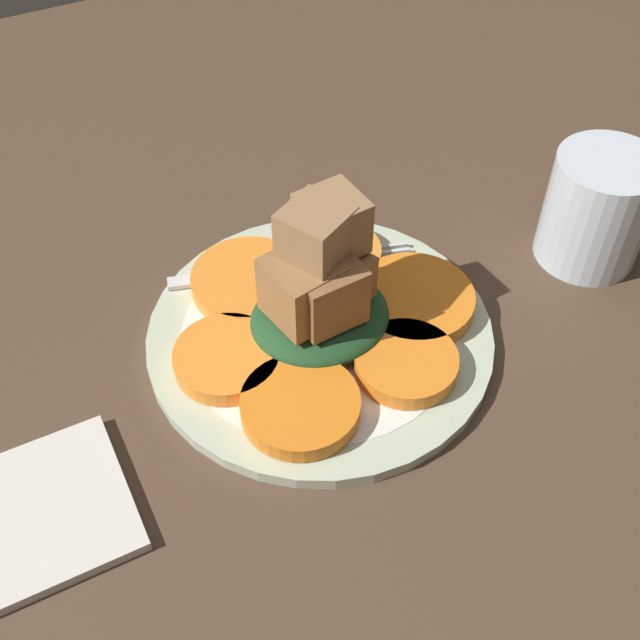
% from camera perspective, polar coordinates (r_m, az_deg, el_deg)
% --- Properties ---
extents(table_slab, '(1.20, 1.20, 0.02)m').
position_cam_1_polar(table_slab, '(0.60, -0.00, -2.00)').
color(table_slab, '#4C3828').
rests_on(table_slab, ground).
extents(plate, '(0.25, 0.25, 0.01)m').
position_cam_1_polar(plate, '(0.59, -0.00, -1.04)').
color(plate, beige).
rests_on(plate, table_slab).
extents(carrot_slice_0, '(0.07, 0.07, 0.01)m').
position_cam_1_polar(carrot_slice_0, '(0.63, 1.00, 4.67)').
color(carrot_slice_0, orange).
rests_on(carrot_slice_0, plate).
extents(carrot_slice_1, '(0.09, 0.09, 0.01)m').
position_cam_1_polar(carrot_slice_1, '(0.61, -5.11, 2.78)').
color(carrot_slice_1, orange).
rests_on(carrot_slice_1, plate).
extents(carrot_slice_2, '(0.07, 0.07, 0.01)m').
position_cam_1_polar(carrot_slice_2, '(0.56, -6.70, -2.60)').
color(carrot_slice_2, orange).
rests_on(carrot_slice_2, plate).
extents(carrot_slice_3, '(0.08, 0.08, 0.01)m').
position_cam_1_polar(carrot_slice_3, '(0.53, -1.41, -6.11)').
color(carrot_slice_3, orange).
rests_on(carrot_slice_3, plate).
extents(carrot_slice_4, '(0.07, 0.07, 0.01)m').
position_cam_1_polar(carrot_slice_4, '(0.56, 6.14, -3.05)').
color(carrot_slice_4, orange).
rests_on(carrot_slice_4, plate).
extents(carrot_slice_5, '(0.09, 0.09, 0.01)m').
position_cam_1_polar(carrot_slice_5, '(0.60, 6.67, 1.42)').
color(carrot_slice_5, orange).
rests_on(carrot_slice_5, plate).
extents(center_pile, '(0.10, 0.09, 0.11)m').
position_cam_1_polar(center_pile, '(0.55, 0.05, 2.36)').
color(center_pile, '#1E4723').
rests_on(center_pile, plate).
extents(fork, '(0.19, 0.07, 0.00)m').
position_cam_1_polar(fork, '(0.62, -1.57, 3.76)').
color(fork, silver).
rests_on(fork, plate).
extents(water_glass, '(0.08, 0.08, 0.09)m').
position_cam_1_polar(water_glass, '(0.66, 19.09, 7.45)').
color(water_glass, silver).
rests_on(water_glass, table_slab).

